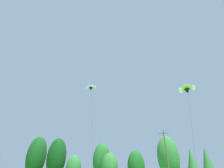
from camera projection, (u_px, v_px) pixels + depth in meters
The scene contains 11 objects.
treeline_tree_a at pixel (36, 156), 54.54m from camera, with size 6.00×6.00×15.55m.
treeline_tree_b at pixel (56, 157), 51.80m from camera, with size 5.69×5.69×14.39m.
treeline_tree_d at pixel (102, 161), 49.53m from camera, with size 5.20×5.20×12.58m.
treeline_tree_e at pixel (110, 167), 43.87m from camera, with size 4.23×4.23×9.01m.
treeline_tree_f at pixel (136, 166), 43.01m from camera, with size 4.33×4.33×9.38m.
treeline_tree_g at pixel (168, 157), 41.74m from camera, with size 5.18×5.18×12.52m.
treeline_tree_h at pixel (193, 164), 41.52m from camera, with size 3.70×3.70×9.54m.
treeline_tree_i at pixel (208, 163), 42.82m from camera, with size 3.81×3.81×10.07m.
utility_pole at pixel (167, 158), 37.50m from camera, with size 2.20×0.26×12.75m.
parafoil_kite_high_white at pixel (91, 88), 41.57m from camera, with size 7.99×14.06×21.07m.
parafoil_kite_mid_lime_white at pixel (187, 89), 32.24m from camera, with size 5.66×14.12×16.53m.
Camera 1 is at (2.18, 2.09, 1.91)m, focal length 27.45 mm.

